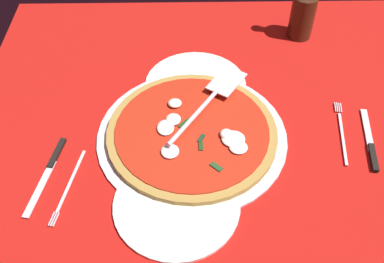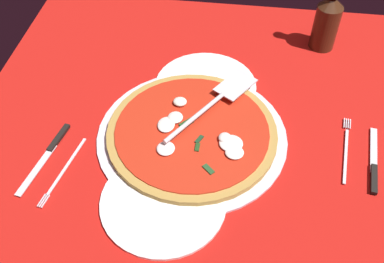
{
  "view_description": "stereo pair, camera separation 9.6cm",
  "coord_description": "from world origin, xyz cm",
  "px_view_note": "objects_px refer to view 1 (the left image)",
  "views": [
    {
      "loc": [
        -63.17,
        5.77,
        73.32
      ],
      "look_at": [
        1.44,
        4.67,
        2.0
      ],
      "focal_mm": 41.66,
      "sensor_mm": 36.0,
      "label": 1
    },
    {
      "loc": [
        -62.62,
        -3.83,
        73.32
      ],
      "look_at": [
        1.44,
        4.67,
        2.0
      ],
      "focal_mm": 41.66,
      "sensor_mm": 36.0,
      "label": 2
    }
  ],
  "objects_px": {
    "place_setting_near": "(356,139)",
    "dinner_plate_left": "(177,204)",
    "beer_bottle": "(304,10)",
    "place_setting_far": "(59,178)",
    "dinner_plate_right": "(196,85)",
    "pizza_server": "(210,99)",
    "pizza": "(192,132)"
  },
  "relations": [
    {
      "from": "beer_bottle",
      "to": "dinner_plate_left",
      "type": "bearing_deg",
      "value": 148.59
    },
    {
      "from": "dinner_plate_right",
      "to": "pizza",
      "type": "distance_m",
      "value": 0.17
    },
    {
      "from": "place_setting_near",
      "to": "beer_bottle",
      "type": "distance_m",
      "value": 0.39
    },
    {
      "from": "dinner_plate_left",
      "to": "beer_bottle",
      "type": "relative_size",
      "value": 1.09
    },
    {
      "from": "pizza",
      "to": "place_setting_near",
      "type": "bearing_deg",
      "value": -92.3
    },
    {
      "from": "pizza",
      "to": "place_setting_far",
      "type": "height_order",
      "value": "pizza"
    },
    {
      "from": "dinner_plate_left",
      "to": "beer_bottle",
      "type": "bearing_deg",
      "value": -31.41
    },
    {
      "from": "place_setting_near",
      "to": "dinner_plate_left",
      "type": "bearing_deg",
      "value": 120.33
    },
    {
      "from": "pizza_server",
      "to": "dinner_plate_right",
      "type": "bearing_deg",
      "value": 52.45
    },
    {
      "from": "pizza",
      "to": "pizza_server",
      "type": "distance_m",
      "value": 0.09
    },
    {
      "from": "place_setting_near",
      "to": "dinner_plate_right",
      "type": "bearing_deg",
      "value": 70.23
    },
    {
      "from": "place_setting_far",
      "to": "dinner_plate_right",
      "type": "bearing_deg",
      "value": 145.52
    },
    {
      "from": "pizza_server",
      "to": "pizza",
      "type": "bearing_deg",
      "value": -174.09
    },
    {
      "from": "pizza",
      "to": "place_setting_near",
      "type": "xyz_separation_m",
      "value": [
        -0.01,
        -0.36,
        -0.01
      ]
    },
    {
      "from": "beer_bottle",
      "to": "place_setting_far",
      "type": "bearing_deg",
      "value": 129.82
    },
    {
      "from": "dinner_plate_right",
      "to": "place_setting_far",
      "type": "bearing_deg",
      "value": 134.18
    },
    {
      "from": "pizza_server",
      "to": "beer_bottle",
      "type": "xyz_separation_m",
      "value": [
        0.29,
        -0.26,
        0.04
      ]
    },
    {
      "from": "dinner_plate_right",
      "to": "place_setting_near",
      "type": "relative_size",
      "value": 1.14
    },
    {
      "from": "place_setting_near",
      "to": "place_setting_far",
      "type": "bearing_deg",
      "value": 106.38
    },
    {
      "from": "dinner_plate_left",
      "to": "pizza_server",
      "type": "distance_m",
      "value": 0.27
    },
    {
      "from": "pizza",
      "to": "pizza_server",
      "type": "relative_size",
      "value": 1.44
    },
    {
      "from": "pizza",
      "to": "beer_bottle",
      "type": "relative_size",
      "value": 1.65
    },
    {
      "from": "dinner_plate_left",
      "to": "pizza",
      "type": "bearing_deg",
      "value": -10.69
    },
    {
      "from": "place_setting_far",
      "to": "dinner_plate_left",
      "type": "bearing_deg",
      "value": 85.68
    },
    {
      "from": "dinner_plate_left",
      "to": "place_setting_far",
      "type": "distance_m",
      "value": 0.25
    },
    {
      "from": "dinner_plate_right",
      "to": "place_setting_far",
      "type": "height_order",
      "value": "place_setting_far"
    },
    {
      "from": "dinner_plate_right",
      "to": "beer_bottle",
      "type": "xyz_separation_m",
      "value": [
        0.2,
        -0.29,
        0.08
      ]
    },
    {
      "from": "dinner_plate_left",
      "to": "dinner_plate_right",
      "type": "relative_size",
      "value": 1.0
    },
    {
      "from": "dinner_plate_right",
      "to": "place_setting_near",
      "type": "distance_m",
      "value": 0.39
    },
    {
      "from": "dinner_plate_left",
      "to": "dinner_plate_right",
      "type": "bearing_deg",
      "value": -7.3
    },
    {
      "from": "pizza",
      "to": "place_setting_near",
      "type": "relative_size",
      "value": 1.72
    },
    {
      "from": "dinner_plate_left",
      "to": "place_setting_near",
      "type": "xyz_separation_m",
      "value": [
        0.16,
        -0.39,
        -0.0
      ]
    }
  ]
}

